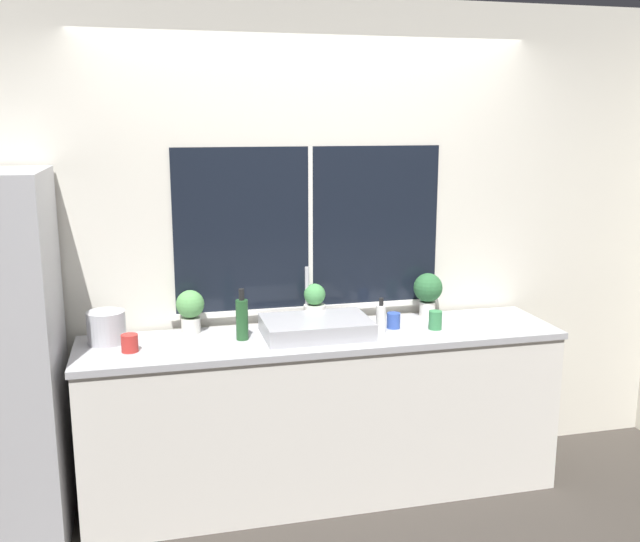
# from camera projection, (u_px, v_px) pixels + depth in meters

# --- Properties ---
(ground_plane) EXTENTS (14.00, 14.00, 0.00)m
(ground_plane) POSITION_uv_depth(u_px,v_px,m) (336.00, 517.00, 3.75)
(ground_plane) COLOR #38332D
(wall_back) EXTENTS (8.00, 0.09, 2.70)m
(wall_back) POSITION_uv_depth(u_px,v_px,m) (309.00, 245.00, 4.06)
(wall_back) COLOR silver
(wall_back) RESTS_ON ground_plane
(wall_right) EXTENTS (0.06, 7.00, 2.70)m
(wall_right) POSITION_uv_depth(u_px,v_px,m) (577.00, 213.00, 5.43)
(wall_right) COLOR silver
(wall_right) RESTS_ON ground_plane
(counter) EXTENTS (2.58, 0.58, 0.92)m
(counter) POSITION_uv_depth(u_px,v_px,m) (324.00, 414.00, 3.92)
(counter) COLOR white
(counter) RESTS_ON ground_plane
(sink) EXTENTS (0.57, 0.43, 0.33)m
(sink) POSITION_uv_depth(u_px,v_px,m) (316.00, 327.00, 3.80)
(sink) COLOR #ADADB2
(sink) RESTS_ON counter
(potted_plant_left) EXTENTS (0.15, 0.15, 0.23)m
(potted_plant_left) POSITION_uv_depth(u_px,v_px,m) (190.00, 308.00, 3.83)
(potted_plant_left) COLOR silver
(potted_plant_left) RESTS_ON counter
(potted_plant_center) EXTENTS (0.12, 0.12, 0.23)m
(potted_plant_center) POSITION_uv_depth(u_px,v_px,m) (315.00, 304.00, 4.00)
(potted_plant_center) COLOR silver
(potted_plant_center) RESTS_ON counter
(potted_plant_right) EXTENTS (0.17, 0.17, 0.26)m
(potted_plant_right) POSITION_uv_depth(u_px,v_px,m) (428.00, 291.00, 4.15)
(potted_plant_right) COLOR silver
(potted_plant_right) RESTS_ON counter
(soap_bottle) EXTENTS (0.05, 0.05, 0.19)m
(soap_bottle) POSITION_uv_depth(u_px,v_px,m) (381.00, 318.00, 3.85)
(soap_bottle) COLOR white
(soap_bottle) RESTS_ON counter
(bottle_tall) EXTENTS (0.06, 0.06, 0.27)m
(bottle_tall) POSITION_uv_depth(u_px,v_px,m) (242.00, 318.00, 3.71)
(bottle_tall) COLOR #235128
(bottle_tall) RESTS_ON counter
(mug_green) EXTENTS (0.07, 0.07, 0.10)m
(mug_green) POSITION_uv_depth(u_px,v_px,m) (435.00, 320.00, 3.91)
(mug_green) COLOR #38844C
(mug_green) RESTS_ON counter
(mug_blue) EXTENTS (0.07, 0.07, 0.09)m
(mug_blue) POSITION_uv_depth(u_px,v_px,m) (393.00, 321.00, 3.93)
(mug_blue) COLOR #3351AD
(mug_blue) RESTS_ON counter
(mug_red) EXTENTS (0.08, 0.08, 0.09)m
(mug_red) POSITION_uv_depth(u_px,v_px,m) (130.00, 343.00, 3.53)
(mug_red) COLOR #B72D28
(mug_red) RESTS_ON counter
(kettle) EXTENTS (0.20, 0.20, 0.19)m
(kettle) POSITION_uv_depth(u_px,v_px,m) (106.00, 326.00, 3.66)
(kettle) COLOR #B2B2B7
(kettle) RESTS_ON counter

